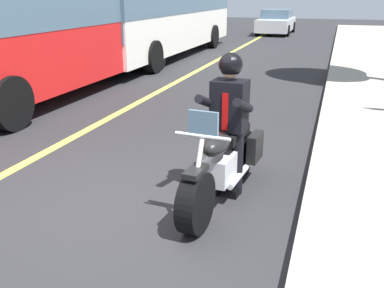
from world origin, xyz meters
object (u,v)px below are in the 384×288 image
bus_near (61,14)px  motorcycle_main (223,164)px  car_silver (276,22)px  rider_main (229,113)px  bus_far (160,6)px

bus_near → motorcycle_main: bearing=47.3°
bus_near → car_silver: bus_near is taller
motorcycle_main → rider_main: rider_main is taller
bus_far → car_silver: bus_far is taller
bus_near → bus_far: bearing=179.0°
bus_far → car_silver: bearing=165.5°
car_silver → bus_far: bearing=-14.5°
rider_main → car_silver: 22.53m
bus_far → car_silver: 11.61m
bus_near → car_silver: (-17.47, 3.00, -1.18)m
motorcycle_main → car_silver: car_silver is taller
bus_near → bus_far: same height
motorcycle_main → car_silver: (-22.57, -2.52, 0.24)m
motorcycle_main → car_silver: bearing=-173.6°
bus_near → rider_main: bearing=48.4°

